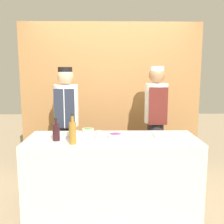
% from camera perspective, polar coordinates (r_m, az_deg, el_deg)
% --- Properties ---
extents(ground_plane, '(14.00, 14.00, 0.00)m').
position_cam_1_polar(ground_plane, '(3.40, 0.05, -20.37)').
color(ground_plane, tan).
extents(cabinet_wall, '(2.83, 0.18, 2.40)m').
position_cam_1_polar(cabinet_wall, '(4.23, -0.30, 2.70)').
color(cabinet_wall, olive).
rests_on(cabinet_wall, ground_plane).
extents(counter, '(1.98, 0.72, 0.89)m').
position_cam_1_polar(counter, '(3.20, 0.05, -13.38)').
color(counter, beige).
rests_on(counter, ground_plane).
extents(sauce_bowl_green, '(0.14, 0.14, 0.06)m').
position_cam_1_polar(sauce_bowl_green, '(3.29, -5.25, -4.04)').
color(sauce_bowl_green, white).
rests_on(sauce_bowl_green, counter).
extents(sauce_bowl_purple, '(0.17, 0.17, 0.04)m').
position_cam_1_polar(sauce_bowl_purple, '(3.06, 0.71, -5.11)').
color(sauce_bowl_purple, white).
rests_on(sauce_bowl_purple, counter).
extents(sauce_bowl_orange, '(0.12, 0.12, 0.05)m').
position_cam_1_polar(sauce_bowl_orange, '(3.21, -8.18, -4.52)').
color(sauce_bowl_orange, white).
rests_on(sauce_bowl_orange, counter).
extents(cutting_board, '(0.37, 0.24, 0.02)m').
position_cam_1_polar(cutting_board, '(3.21, 12.37, -4.96)').
color(cutting_board, white).
rests_on(cutting_board, counter).
extents(bottle_vinegar, '(0.07, 0.07, 0.33)m').
position_cam_1_polar(bottle_vinegar, '(2.80, -8.55, -4.40)').
color(bottle_vinegar, olive).
rests_on(bottle_vinegar, counter).
extents(bottle_amber, '(0.09, 0.09, 0.25)m').
position_cam_1_polar(bottle_amber, '(3.08, -8.60, -3.77)').
color(bottle_amber, '#9E661E').
rests_on(bottle_amber, counter).
extents(bottle_wine, '(0.08, 0.08, 0.26)m').
position_cam_1_polar(bottle_wine, '(2.98, -12.08, -4.20)').
color(bottle_wine, black).
rests_on(bottle_wine, counter).
extents(cup_steel, '(0.07, 0.07, 0.08)m').
position_cam_1_polar(cup_steel, '(3.06, -2.87, -4.85)').
color(cup_steel, '#B7B7BC').
rests_on(cup_steel, counter).
extents(chef_left, '(0.34, 0.34, 1.71)m').
position_cam_1_polar(chef_left, '(3.74, -9.86, -2.28)').
color(chef_left, '#28282D').
rests_on(chef_left, ground_plane).
extents(chef_right, '(0.32, 0.32, 1.73)m').
position_cam_1_polar(chef_right, '(3.76, 9.49, -1.98)').
color(chef_right, '#28282D').
rests_on(chef_right, ground_plane).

